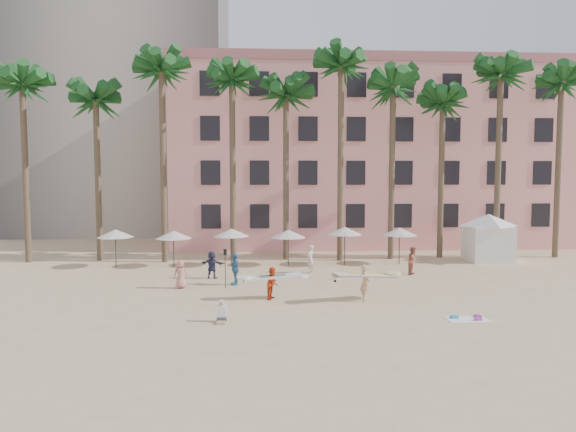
# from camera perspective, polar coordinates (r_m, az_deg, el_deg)

# --- Properties ---
(ground) EXTENTS (120.00, 120.00, 0.00)m
(ground) POSITION_cam_1_polar(r_m,az_deg,el_deg) (24.41, 4.13, -10.47)
(ground) COLOR #D1B789
(ground) RESTS_ON ground
(pink_hotel) EXTENTS (35.00, 14.00, 16.00)m
(pink_hotel) POSITION_cam_1_polar(r_m,az_deg,el_deg) (50.45, 8.30, 6.30)
(pink_hotel) COLOR pink
(pink_hotel) RESTS_ON ground
(grey_tower) EXTENTS (22.00, 18.00, 50.00)m
(grey_tower) POSITION_cam_1_polar(r_m,az_deg,el_deg) (65.92, -17.37, 20.69)
(grey_tower) COLOR #A89E8E
(grey_tower) RESTS_ON ground
(palm_row) EXTENTS (44.40, 5.40, 16.30)m
(palm_row) POSITION_cam_1_polar(r_m,az_deg,el_deg) (39.15, 2.08, 14.24)
(palm_row) COLOR brown
(palm_row) RESTS_ON ground
(umbrella_row) EXTENTS (22.50, 2.70, 2.73)m
(umbrella_row) POSITION_cam_1_polar(r_m,az_deg,el_deg) (36.11, -3.14, -1.87)
(umbrella_row) COLOR #332B23
(umbrella_row) RESTS_ON ground
(cabana) EXTENTS (4.69, 4.69, 3.50)m
(cabana) POSITION_cam_1_polar(r_m,az_deg,el_deg) (41.01, 21.35, -1.79)
(cabana) COLOR white
(cabana) RESTS_ON ground
(beach_towel) EXTENTS (1.81, 1.01, 0.14)m
(beach_towel) POSITION_cam_1_polar(r_m,az_deg,el_deg) (24.29, 19.38, -10.70)
(beach_towel) COLOR white
(beach_towel) RESTS_ON ground
(carrier_yellow) EXTENTS (3.39, 1.64, 1.85)m
(carrier_yellow) POSITION_cam_1_polar(r_m,az_deg,el_deg) (26.33, 8.54, -7.09)
(carrier_yellow) COLOR tan
(carrier_yellow) RESTS_ON ground
(carrier_white) EXTENTS (2.98, 0.96, 1.64)m
(carrier_white) POSITION_cam_1_polar(r_m,az_deg,el_deg) (26.47, -1.70, -7.31)
(carrier_white) COLOR red
(carrier_white) RESTS_ON ground
(beachgoers) EXTENTS (15.25, 4.92, 1.87)m
(beachgoers) POSITION_cam_1_polar(r_m,az_deg,el_deg) (31.47, -1.54, -5.46)
(beachgoers) COLOR teal
(beachgoers) RESTS_ON ground
(paddle) EXTENTS (0.18, 0.04, 2.23)m
(paddle) POSITION_cam_1_polar(r_m,az_deg,el_deg) (29.05, -6.99, -5.25)
(paddle) COLOR black
(paddle) RESTS_ON ground
(seated_man) EXTENTS (0.41, 0.71, 0.92)m
(seated_man) POSITION_cam_1_polar(r_m,az_deg,el_deg) (22.67, -7.40, -10.83)
(seated_man) COLOR #3F3F4C
(seated_man) RESTS_ON ground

